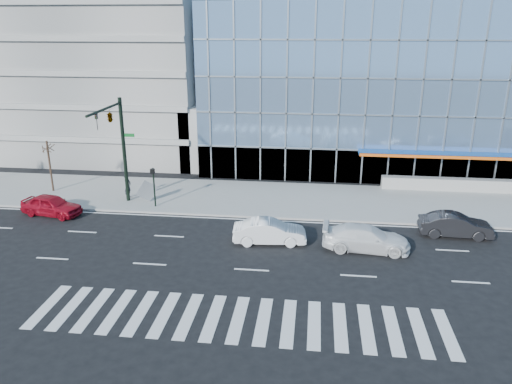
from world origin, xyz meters
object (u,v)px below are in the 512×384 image
red_sedan (51,205)px  dark_sedan (455,225)px  tilted_panel (147,191)px  pedestrian (128,186)px  traffic_signal (114,128)px  street_tree_near (47,148)px  white_suv (366,238)px  white_sedan (270,232)px  ped_signal_post (154,181)px

red_sedan → dark_sedan: bearing=-80.3°
red_sedan → tilted_panel: tilted_panel is taller
dark_sedan → pedestrian: 24.26m
pedestrian → traffic_signal: bearing=-162.0°
street_tree_near → pedestrian: (6.79, -0.91, -2.68)m
white_suv → white_sedan: bearing=90.6°
street_tree_near → tilted_panel: size_ratio=3.25×
ped_signal_post → dark_sedan: (21.17, -2.64, -1.38)m
street_tree_near → dark_sedan: (30.67, -5.20, -3.01)m
white_sedan → red_sedan: white_sedan is taller
tilted_panel → pedestrian: bearing=119.6°
street_tree_near → pedestrian: bearing=-7.6°
traffic_signal → pedestrian: (-0.21, 2.02, -5.06)m
traffic_signal → white_suv: bearing=-16.0°
traffic_signal → street_tree_near: 7.96m
street_tree_near → white_sedan: size_ratio=0.92×
ped_signal_post → street_tree_near: (-9.50, 2.56, 1.64)m
white_sedan → white_suv: bearing=-98.1°
traffic_signal → ped_signal_post: bearing=8.5°
white_suv → pedestrian: size_ratio=2.80×
white_sedan → dark_sedan: dark_sedan is taller
street_tree_near → dark_sedan: size_ratio=0.91×
ped_signal_post → red_sedan: (-7.04, -2.24, -1.38)m
street_tree_near → white_suv: size_ratio=0.79×
dark_sedan → pedestrian: pedestrian is taller
white_sedan → red_sedan: 16.46m
pedestrian → tilted_panel: (1.83, -0.75, -0.04)m
pedestrian → red_sedan: bearing=144.0°
ped_signal_post → red_sedan: 7.51m
white_sedan → tilted_panel: (-10.05, 6.03, 0.30)m
traffic_signal → white_sedan: 13.71m
white_sedan → tilted_panel: tilted_panel is taller
white_sedan → dark_sedan: bearing=-83.4°
white_sedan → tilted_panel: 11.72m
traffic_signal → ped_signal_post: (2.50, 0.37, -4.02)m
white_suv → white_sedan: (-6.00, 0.31, -0.01)m
white_suv → traffic_signal: bearing=77.5°
traffic_signal → white_sedan: traffic_signal is taller
tilted_panel → traffic_signal: bearing=-180.0°
street_tree_near → ped_signal_post: bearing=-15.1°
white_sedan → dark_sedan: 12.26m
white_sedan → dark_sedan: (12.00, 2.49, 0.00)m
dark_sedan → pedestrian: size_ratio=2.44×
traffic_signal → red_sedan: traffic_signal is taller
traffic_signal → white_suv: size_ratio=1.50×
pedestrian → white_sedan: bearing=-107.6°
red_sedan → pedestrian: (4.33, 3.89, 0.34)m
white_suv → dark_sedan: bearing=-61.4°
red_sedan → street_tree_near: bearing=37.7°
street_tree_near → tilted_panel: street_tree_near is taller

